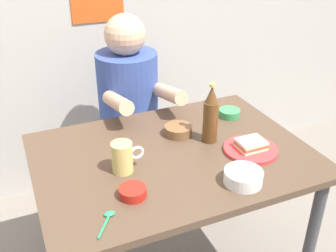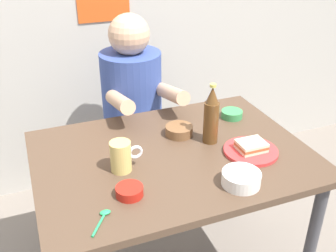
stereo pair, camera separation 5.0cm
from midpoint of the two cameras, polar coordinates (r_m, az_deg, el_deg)
name	(u,v)px [view 1 (the left image)]	position (r m, az deg, el deg)	size (l,w,h in m)	color
dining_table	(173,172)	(1.66, -0.18, -6.65)	(1.10, 0.80, 0.74)	#4C3828
stool	(131,156)	(2.32, -5.92, -4.36)	(0.34, 0.34, 0.45)	#4C4C51
person_seated	(129,91)	(2.12, -6.38, 5.02)	(0.33, 0.56, 0.72)	#33478C
plate_orange	(250,149)	(1.65, 10.93, -3.35)	(0.22, 0.22, 0.01)	red
sandwich	(251,144)	(1.63, 11.01, -2.60)	(0.11, 0.09, 0.04)	beige
beer_mug	(123,157)	(1.48, -7.48, -4.48)	(0.13, 0.08, 0.12)	#D1BC66
beer_bottle	(211,116)	(1.64, 5.30, 1.47)	(0.06, 0.06, 0.26)	#593819
dip_bowl_green	(229,113)	(1.90, 8.10, 1.89)	(0.10, 0.10, 0.03)	#388C4C
sambal_bowl_red	(133,192)	(1.38, -6.16, -9.38)	(0.10, 0.10, 0.03)	#B21E14
rice_bowl_white	(243,176)	(1.45, 9.81, -7.17)	(0.14, 0.14, 0.05)	silver
condiment_bowl_brown	(178,130)	(1.73, 0.66, -0.58)	(0.12, 0.12, 0.04)	brown
spoon	(107,219)	(1.30, -9.84, -13.02)	(0.08, 0.11, 0.01)	#26A559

